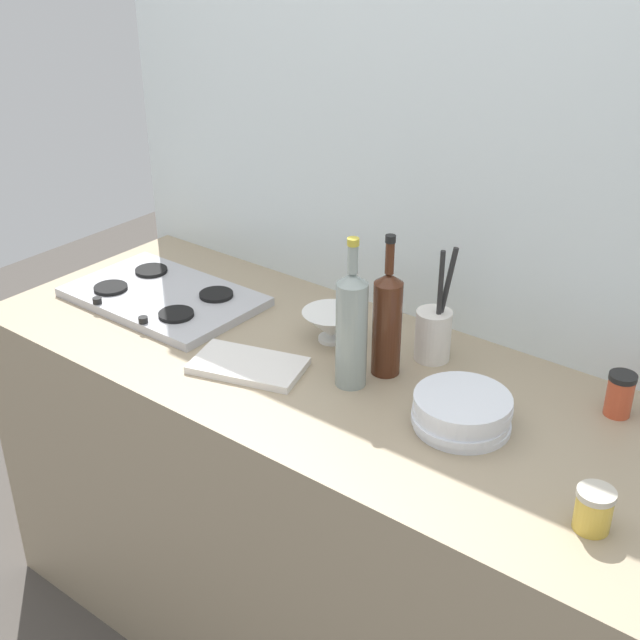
{
  "coord_description": "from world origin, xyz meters",
  "views": [
    {
      "loc": [
        1.06,
        -1.36,
        1.92
      ],
      "look_at": [
        0.0,
        0.0,
        1.02
      ],
      "focal_mm": 47.35,
      "sensor_mm": 36.0,
      "label": 1
    }
  ],
  "objects_px": {
    "mixing_bowl": "(332,325)",
    "condiment_jar_rear": "(594,509)",
    "plate_stack": "(462,411)",
    "cutting_board": "(248,365)",
    "stovetop_hob": "(163,296)",
    "condiment_jar_front": "(620,394)",
    "utensil_crock": "(434,332)",
    "wine_bottle_mid_left": "(352,328)",
    "wine_bottle_leftmost": "(387,322)"
  },
  "relations": [
    {
      "from": "mixing_bowl",
      "to": "condiment_jar_rear",
      "type": "bearing_deg",
      "value": -18.92
    },
    {
      "from": "plate_stack",
      "to": "cutting_board",
      "type": "relative_size",
      "value": 0.81
    },
    {
      "from": "mixing_bowl",
      "to": "stovetop_hob",
      "type": "bearing_deg",
      "value": -168.17
    },
    {
      "from": "condiment_jar_front",
      "to": "stovetop_hob",
      "type": "bearing_deg",
      "value": -169.48
    },
    {
      "from": "utensil_crock",
      "to": "cutting_board",
      "type": "height_order",
      "value": "utensil_crock"
    },
    {
      "from": "wine_bottle_mid_left",
      "to": "condiment_jar_rear",
      "type": "relative_size",
      "value": 4.33
    },
    {
      "from": "stovetop_hob",
      "to": "utensil_crock",
      "type": "height_order",
      "value": "utensil_crock"
    },
    {
      "from": "wine_bottle_leftmost",
      "to": "utensil_crock",
      "type": "distance_m",
      "value": 0.15
    },
    {
      "from": "mixing_bowl",
      "to": "condiment_jar_front",
      "type": "bearing_deg",
      "value": 9.55
    },
    {
      "from": "wine_bottle_mid_left",
      "to": "condiment_jar_front",
      "type": "relative_size",
      "value": 3.61
    },
    {
      "from": "stovetop_hob",
      "to": "cutting_board",
      "type": "height_order",
      "value": "stovetop_hob"
    },
    {
      "from": "stovetop_hob",
      "to": "cutting_board",
      "type": "xyz_separation_m",
      "value": [
        0.43,
        -0.13,
        -0.0
      ]
    },
    {
      "from": "stovetop_hob",
      "to": "cutting_board",
      "type": "bearing_deg",
      "value": -16.58
    },
    {
      "from": "cutting_board",
      "to": "plate_stack",
      "type": "bearing_deg",
      "value": 10.93
    },
    {
      "from": "wine_bottle_leftmost",
      "to": "utensil_crock",
      "type": "bearing_deg",
      "value": 66.32
    },
    {
      "from": "plate_stack",
      "to": "wine_bottle_leftmost",
      "type": "distance_m",
      "value": 0.28
    },
    {
      "from": "wine_bottle_mid_left",
      "to": "condiment_jar_rear",
      "type": "bearing_deg",
      "value": -11.94
    },
    {
      "from": "cutting_board",
      "to": "mixing_bowl",
      "type": "bearing_deg",
      "value": 72.94
    },
    {
      "from": "mixing_bowl",
      "to": "wine_bottle_mid_left",
      "type": "bearing_deg",
      "value": -40.78
    },
    {
      "from": "wine_bottle_leftmost",
      "to": "wine_bottle_mid_left",
      "type": "relative_size",
      "value": 0.96
    },
    {
      "from": "wine_bottle_mid_left",
      "to": "condiment_jar_front",
      "type": "distance_m",
      "value": 0.59
    },
    {
      "from": "wine_bottle_leftmost",
      "to": "condiment_jar_rear",
      "type": "bearing_deg",
      "value": -20.72
    },
    {
      "from": "plate_stack",
      "to": "wine_bottle_leftmost",
      "type": "height_order",
      "value": "wine_bottle_leftmost"
    },
    {
      "from": "cutting_board",
      "to": "condiment_jar_front",
      "type": "bearing_deg",
      "value": 24.66
    },
    {
      "from": "utensil_crock",
      "to": "condiment_jar_front",
      "type": "height_order",
      "value": "utensil_crock"
    },
    {
      "from": "stovetop_hob",
      "to": "condiment_jar_rear",
      "type": "distance_m",
      "value": 1.29
    },
    {
      "from": "stovetop_hob",
      "to": "plate_stack",
      "type": "height_order",
      "value": "plate_stack"
    },
    {
      "from": "mixing_bowl",
      "to": "utensil_crock",
      "type": "xyz_separation_m",
      "value": [
        0.24,
        0.08,
        0.03
      ]
    },
    {
      "from": "wine_bottle_mid_left",
      "to": "utensil_crock",
      "type": "bearing_deg",
      "value": 67.64
    },
    {
      "from": "condiment_jar_rear",
      "to": "condiment_jar_front",
      "type": "bearing_deg",
      "value": 104.14
    },
    {
      "from": "wine_bottle_leftmost",
      "to": "utensil_crock",
      "type": "xyz_separation_m",
      "value": [
        0.05,
        0.12,
        -0.06
      ]
    },
    {
      "from": "condiment_jar_front",
      "to": "utensil_crock",
      "type": "bearing_deg",
      "value": -175.09
    },
    {
      "from": "wine_bottle_mid_left",
      "to": "condiment_jar_front",
      "type": "xyz_separation_m",
      "value": [
        0.53,
        0.25,
        -0.09
      ]
    },
    {
      "from": "plate_stack",
      "to": "cutting_board",
      "type": "height_order",
      "value": "plate_stack"
    },
    {
      "from": "wine_bottle_mid_left",
      "to": "condiment_jar_rear",
      "type": "xyz_separation_m",
      "value": [
        0.62,
        -0.13,
        -0.1
      ]
    },
    {
      "from": "wine_bottle_mid_left",
      "to": "utensil_crock",
      "type": "relative_size",
      "value": 1.24
    },
    {
      "from": "mixing_bowl",
      "to": "cutting_board",
      "type": "height_order",
      "value": "mixing_bowl"
    },
    {
      "from": "condiment_jar_rear",
      "to": "cutting_board",
      "type": "bearing_deg",
      "value": 177.57
    },
    {
      "from": "wine_bottle_mid_left",
      "to": "mixing_bowl",
      "type": "relative_size",
      "value": 2.4
    },
    {
      "from": "wine_bottle_mid_left",
      "to": "utensil_crock",
      "type": "height_order",
      "value": "wine_bottle_mid_left"
    },
    {
      "from": "condiment_jar_rear",
      "to": "cutting_board",
      "type": "relative_size",
      "value": 0.31
    },
    {
      "from": "mixing_bowl",
      "to": "condiment_jar_front",
      "type": "distance_m",
      "value": 0.69
    },
    {
      "from": "plate_stack",
      "to": "utensil_crock",
      "type": "relative_size",
      "value": 0.73
    },
    {
      "from": "wine_bottle_mid_left",
      "to": "condiment_jar_front",
      "type": "bearing_deg",
      "value": 25.49
    },
    {
      "from": "stovetop_hob",
      "to": "mixing_bowl",
      "type": "xyz_separation_m",
      "value": [
        0.5,
        0.1,
        0.03
      ]
    },
    {
      "from": "plate_stack",
      "to": "wine_bottle_leftmost",
      "type": "xyz_separation_m",
      "value": [
        -0.25,
        0.09,
        0.09
      ]
    },
    {
      "from": "utensil_crock",
      "to": "condiment_jar_front",
      "type": "xyz_separation_m",
      "value": [
        0.44,
        0.04,
        -0.02
      ]
    },
    {
      "from": "wine_bottle_mid_left",
      "to": "utensil_crock",
      "type": "xyz_separation_m",
      "value": [
        0.09,
        0.21,
        -0.07
      ]
    },
    {
      "from": "wine_bottle_leftmost",
      "to": "cutting_board",
      "type": "distance_m",
      "value": 0.34
    },
    {
      "from": "wine_bottle_leftmost",
      "to": "cutting_board",
      "type": "xyz_separation_m",
      "value": [
        -0.26,
        -0.19,
        -0.12
      ]
    }
  ]
}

